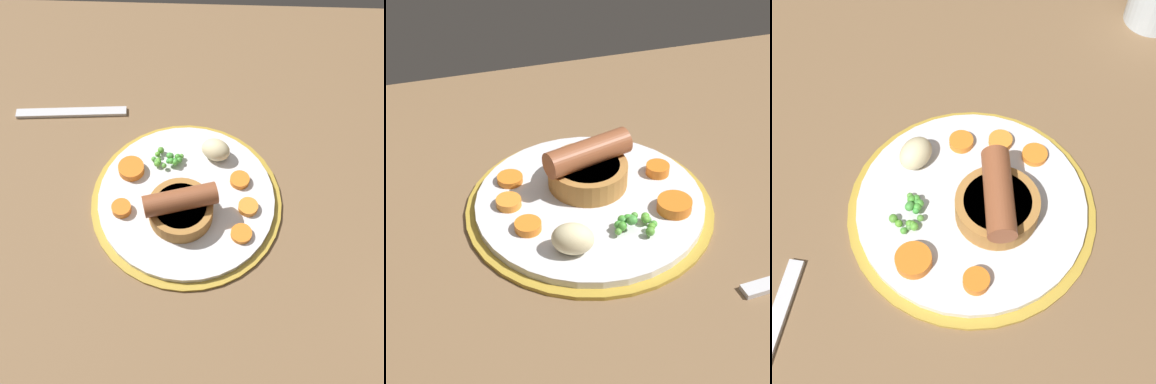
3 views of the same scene
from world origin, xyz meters
TOP-DOWN VIEW (x-y plane):
  - dining_table at (0.00, 0.00)cm, footprint 110.00×80.00cm
  - dinner_plate at (2.30, 3.66)cm, footprint 28.04×28.04cm
  - sausage_pudding at (2.95, 6.61)cm, footprint 10.61×9.18cm
  - pea_pile at (5.24, -2.45)cm, footprint 4.95×3.73cm
  - potato_chunk_0 at (-1.84, -3.85)cm, footprint 5.28×4.65cm
  - carrot_slice_0 at (-5.49, 0.66)cm, footprint 3.82×3.82cm
  - carrot_slice_1 at (-5.64, 9.48)cm, footprint 3.77×3.77cm
  - carrot_slice_2 at (10.69, -0.65)cm, footprint 4.30×4.30cm
  - carrot_slice_3 at (-6.66, 5.19)cm, footprint 3.74×3.74cm
  - carrot_slice_4 at (11.46, 6.17)cm, footprint 3.59×3.59cm

SIDE VIEW (x-z plane):
  - dining_table at x=0.00cm, z-range 0.00..3.00cm
  - dinner_plate at x=2.30cm, z-range 2.87..4.27cm
  - carrot_slice_1 at x=-5.64cm, z-range 4.40..5.16cm
  - carrot_slice_3 at x=-6.66cm, z-range 4.40..5.31cm
  - carrot_slice_0 at x=-5.49cm, z-range 4.40..5.33cm
  - carrot_slice_4 at x=11.46cm, z-range 4.40..5.59cm
  - carrot_slice_2 at x=10.69cm, z-range 4.40..5.69cm
  - pea_pile at x=5.24cm, z-range 4.39..6.34cm
  - potato_chunk_0 at x=-1.84cm, z-range 4.40..7.69cm
  - sausage_pudding at x=2.95cm, z-range 3.73..9.60cm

